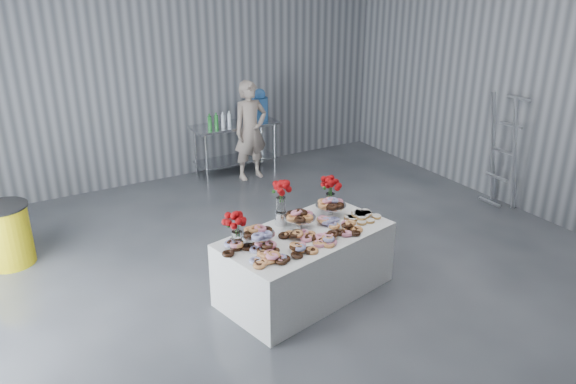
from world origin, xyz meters
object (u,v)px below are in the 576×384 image
object	(u,v)px
display_table	(305,263)
stepladder	(504,151)
prep_table	(235,139)
trash_barrel	(7,235)
water_jug	(260,106)
person	(251,131)

from	to	relation	value
display_table	stepladder	bearing A→B (deg)	8.26
display_table	prep_table	distance (m)	4.05
display_table	prep_table	xyz separation A→B (m)	(1.01, 3.91, 0.24)
prep_table	trash_barrel	bearing A→B (deg)	-158.65
prep_table	water_jug	size ratio (longest dim) A/B	2.71
display_table	trash_barrel	xyz separation A→B (m)	(-2.81, 2.42, 0.02)
trash_barrel	stepladder	distance (m)	6.89
display_table	person	distance (m)	3.79
display_table	water_jug	distance (m)	4.27
display_table	prep_table	bearing A→B (deg)	75.53
person	trash_barrel	world-z (taller)	person
display_table	trash_barrel	bearing A→B (deg)	139.20
display_table	person	world-z (taller)	person
display_table	trash_barrel	distance (m)	3.71
prep_table	water_jug	world-z (taller)	water_jug
prep_table	trash_barrel	world-z (taller)	prep_table
prep_table	trash_barrel	distance (m)	4.10
display_table	stepladder	xyz separation A→B (m)	(3.81, 0.55, 0.52)
prep_table	person	size ratio (longest dim) A/B	0.89
water_jug	trash_barrel	distance (m)	4.63
display_table	person	size ratio (longest dim) A/B	1.13
display_table	trash_barrel	size ratio (longest dim) A/B	2.44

